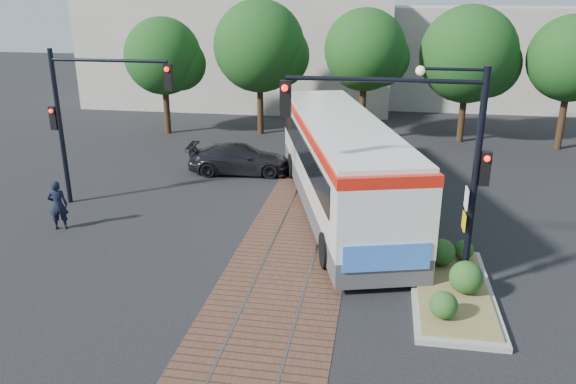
# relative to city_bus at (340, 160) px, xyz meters

# --- Properties ---
(ground) EXTENTS (120.00, 120.00, 0.00)m
(ground) POSITION_rel_city_bus_xyz_m (-1.14, -5.06, -1.98)
(ground) COLOR black
(ground) RESTS_ON ground
(trackbed) EXTENTS (3.60, 40.00, 0.02)m
(trackbed) POSITION_rel_city_bus_xyz_m (-1.14, -1.06, -1.97)
(trackbed) COLOR #553227
(trackbed) RESTS_ON ground
(tree_row) EXTENTS (26.40, 5.60, 7.67)m
(tree_row) POSITION_rel_city_bus_xyz_m (0.07, 11.36, 2.87)
(tree_row) COLOR #382314
(tree_row) RESTS_ON ground
(warehouses) EXTENTS (40.00, 13.00, 8.00)m
(warehouses) POSITION_rel_city_bus_xyz_m (-1.67, 23.68, 1.83)
(warehouses) COLOR #ADA899
(warehouses) RESTS_ON ground
(city_bus) EXTENTS (6.33, 13.51, 3.55)m
(city_bus) POSITION_rel_city_bus_xyz_m (0.00, 0.00, 0.00)
(city_bus) COLOR #424245
(city_bus) RESTS_ON ground
(traffic_island) EXTENTS (2.20, 5.20, 1.13)m
(traffic_island) POSITION_rel_city_bus_xyz_m (3.68, -5.96, -1.65)
(traffic_island) COLOR gray
(traffic_island) RESTS_ON ground
(signal_pole_main) EXTENTS (5.49, 0.46, 6.00)m
(signal_pole_main) POSITION_rel_city_bus_xyz_m (2.72, -5.87, 2.18)
(signal_pole_main) COLOR black
(signal_pole_main) RESTS_ON ground
(signal_pole_left) EXTENTS (4.99, 0.34, 6.00)m
(signal_pole_left) POSITION_rel_city_bus_xyz_m (-9.51, -1.07, 1.88)
(signal_pole_left) COLOR black
(signal_pole_left) RESTS_ON ground
(officer) EXTENTS (0.76, 0.64, 1.78)m
(officer) POSITION_rel_city_bus_xyz_m (-9.54, -3.60, -1.09)
(officer) COLOR black
(officer) RESTS_ON ground
(parked_car) EXTENTS (4.89, 2.39, 1.37)m
(parked_car) POSITION_rel_city_bus_xyz_m (-4.91, 3.89, -1.30)
(parked_car) COLOR black
(parked_car) RESTS_ON ground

